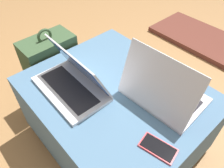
{
  "coord_description": "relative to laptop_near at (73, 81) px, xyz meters",
  "views": [
    {
      "loc": [
        0.53,
        -0.5,
        1.19
      ],
      "look_at": [
        0.02,
        -0.04,
        0.51
      ],
      "focal_mm": 35.0,
      "sensor_mm": 36.0,
      "label": 1
    }
  ],
  "objects": [
    {
      "name": "cell_phone",
      "position": [
        0.48,
        0.05,
        -0.04
      ],
      "size": [
        0.15,
        0.1,
        0.01
      ],
      "rotation": [
        0.0,
        0.0,
        4.93
      ],
      "color": "red",
      "rests_on": "ottoman"
    },
    {
      "name": "laptop_near",
      "position": [
        0.0,
        0.0,
        0.0
      ],
      "size": [
        0.38,
        0.23,
        0.22
      ],
      "rotation": [
        0.0,
        0.0,
        -0.02
      ],
      "color": "silver",
      "rests_on": "ottoman"
    },
    {
      "name": "backpack",
      "position": [
        -0.41,
        0.08,
        -0.25
      ],
      "size": [
        0.24,
        0.32,
        0.55
      ],
      "rotation": [
        0.0,
        0.0,
        -1.55
      ],
      "color": "#385133",
      "rests_on": "ground_plane"
    },
    {
      "name": "ground_plane",
      "position": [
        0.14,
        0.14,
        -0.48
      ],
      "size": [
        14.0,
        14.0,
        0.0
      ],
      "primitive_type": "plane",
      "color": "#9E7042"
    },
    {
      "name": "ottoman",
      "position": [
        0.14,
        0.14,
        -0.26
      ],
      "size": [
        0.86,
        0.72,
        0.43
      ],
      "color": "#2A3D4E",
      "rests_on": "ground_plane"
    },
    {
      "name": "laptop_far",
      "position": [
        0.33,
        0.25,
        0.01
      ],
      "size": [
        0.36,
        0.28,
        0.26
      ],
      "rotation": [
        0.0,
        0.0,
        3.19
      ],
      "color": "silver",
      "rests_on": "ottoman"
    }
  ]
}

